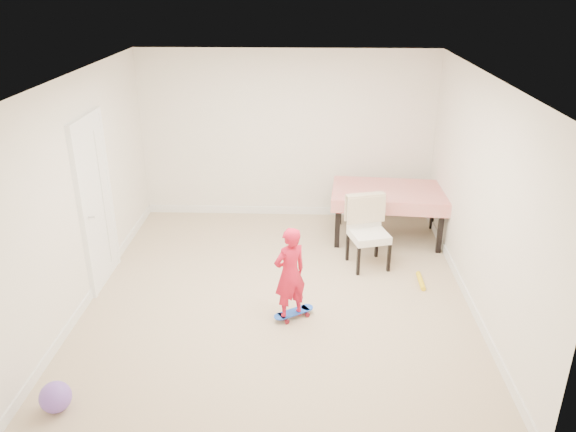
{
  "coord_description": "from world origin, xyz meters",
  "views": [
    {
      "loc": [
        0.32,
        -5.87,
        3.57
      ],
      "look_at": [
        0.1,
        0.2,
        0.95
      ],
      "focal_mm": 35.0,
      "sensor_mm": 36.0,
      "label": 1
    }
  ],
  "objects_px": {
    "dining_table": "(387,214)",
    "skateboard": "(294,314)",
    "child": "(290,276)",
    "dining_chair": "(369,233)",
    "balloon": "(55,397)"
  },
  "relations": [
    {
      "from": "child",
      "to": "balloon",
      "type": "height_order",
      "value": "child"
    },
    {
      "from": "dining_table",
      "to": "skateboard",
      "type": "bearing_deg",
      "value": -116.2
    },
    {
      "from": "dining_chair",
      "to": "child",
      "type": "height_order",
      "value": "child"
    },
    {
      "from": "balloon",
      "to": "child",
      "type": "bearing_deg",
      "value": 36.84
    },
    {
      "from": "skateboard",
      "to": "child",
      "type": "xyz_separation_m",
      "value": [
        -0.04,
        -0.03,
        0.51
      ]
    },
    {
      "from": "dining_chair",
      "to": "child",
      "type": "relative_size",
      "value": 0.87
    },
    {
      "from": "dining_table",
      "to": "skateboard",
      "type": "distance_m",
      "value": 2.55
    },
    {
      "from": "dining_table",
      "to": "skateboard",
      "type": "height_order",
      "value": "dining_table"
    },
    {
      "from": "dining_table",
      "to": "child",
      "type": "bearing_deg",
      "value": -116.69
    },
    {
      "from": "dining_chair",
      "to": "child",
      "type": "xyz_separation_m",
      "value": [
        -0.99,
        -1.29,
        0.07
      ]
    },
    {
      "from": "skateboard",
      "to": "balloon",
      "type": "relative_size",
      "value": 1.77
    },
    {
      "from": "dining_chair",
      "to": "skateboard",
      "type": "bearing_deg",
      "value": -142.51
    },
    {
      "from": "balloon",
      "to": "skateboard",
      "type": "bearing_deg",
      "value": 36.78
    },
    {
      "from": "skateboard",
      "to": "child",
      "type": "height_order",
      "value": "child"
    },
    {
      "from": "dining_table",
      "to": "balloon",
      "type": "height_order",
      "value": "dining_table"
    }
  ]
}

